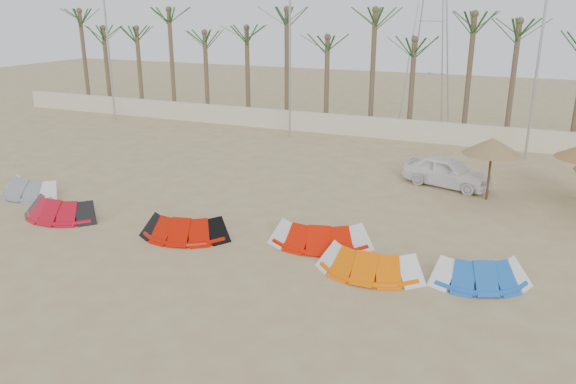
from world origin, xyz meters
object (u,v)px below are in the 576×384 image
at_px(kite_orange, 372,259).
at_px(kite_blue, 482,269).
at_px(kite_grey, 33,186).
at_px(car, 447,172).
at_px(parasol_left, 492,146).
at_px(kite_red_left, 65,207).
at_px(kite_red_mid, 189,225).
at_px(kite_red_right, 323,232).

relative_size(kite_orange, kite_blue, 0.99).
relative_size(kite_grey, car, 0.79).
bearing_deg(parasol_left, kite_orange, -107.04).
bearing_deg(kite_orange, kite_grey, 174.95).
bearing_deg(kite_grey, kite_blue, -2.22).
relative_size(kite_grey, kite_orange, 0.97).
relative_size(kite_red_left, kite_blue, 0.99).
xyz_separation_m(kite_red_left, parasol_left, (15.12, 8.88, 1.95)).
distance_m(kite_blue, parasol_left, 8.33).
distance_m(kite_grey, parasol_left, 19.94).
xyz_separation_m(kite_orange, car, (0.79, 9.99, 0.27)).
xyz_separation_m(kite_grey, kite_red_mid, (8.91, -1.24, 0.00)).
relative_size(kite_red_right, car, 0.92).
distance_m(kite_red_left, kite_orange, 12.44).
height_order(kite_red_right, kite_orange, same).
height_order(kite_orange, car, car).
distance_m(kite_red_left, kite_red_mid, 5.59).
distance_m(kite_red_right, kite_blue, 5.47).
distance_m(kite_red_mid, parasol_left, 12.97).
distance_m(kite_grey, kite_blue, 19.01).
xyz_separation_m(kite_grey, kite_orange, (15.76, -1.39, 0.00)).
relative_size(kite_grey, kite_red_right, 0.86).
distance_m(kite_red_left, car, 16.67).
bearing_deg(kite_blue, parasol_left, 93.99).
height_order(kite_red_left, kite_red_right, same).
bearing_deg(parasol_left, car, 146.50).
relative_size(kite_grey, kite_blue, 0.96).
height_order(kite_red_mid, kite_red_right, same).
bearing_deg(kite_blue, kite_grey, 177.78).
relative_size(kite_red_right, parasol_left, 1.36).
height_order(kite_red_mid, kite_orange, same).
bearing_deg(car, kite_grey, 133.09).
relative_size(kite_red_left, parasol_left, 1.20).
bearing_deg(kite_red_right, car, 70.87).
relative_size(kite_red_mid, kite_red_right, 0.93).
xyz_separation_m(kite_blue, car, (-2.45, 9.33, 0.27)).
xyz_separation_m(kite_grey, kite_red_left, (3.32, -1.54, 0.00)).
bearing_deg(parasol_left, kite_red_left, -149.55).
distance_m(kite_grey, kite_red_left, 3.66).
bearing_deg(kite_red_mid, kite_grey, 172.06).
bearing_deg(kite_red_mid, kite_orange, -1.25).
bearing_deg(kite_red_left, kite_orange, 0.69).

